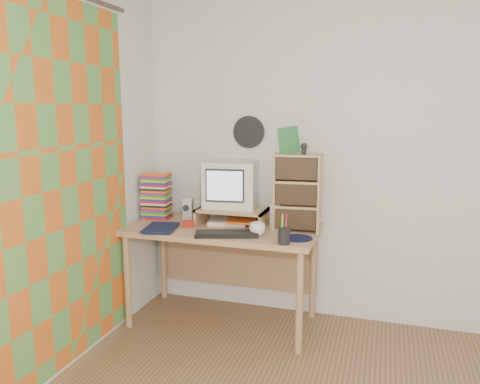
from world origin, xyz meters
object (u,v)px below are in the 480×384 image
Objects in this scene: desk at (225,242)px; keyboard at (227,234)px; diary at (146,226)px; mug at (257,229)px; crt_monitor at (231,184)px; cd_rack at (297,192)px; dvd_stack at (156,200)px.

keyboard is (0.12, -0.30, 0.15)m from desk.
desk is 5.31× the size of diary.
crt_monitor is at bearing 134.23° from mug.
cd_rack reaches higher than desk.
mug reaches higher than desk.
mug is 0.82m from diary.
diary is (-0.52, -0.39, -0.27)m from crt_monitor.
dvd_stack is at bearing 136.66° from keyboard.
keyboard reaches higher than desk.
dvd_stack is at bearing 94.05° from diary.
cd_rack is (0.52, -0.08, -0.02)m from crt_monitor.
mug is at bearing -140.91° from cd_rack.
diary is at bearing -79.26° from dvd_stack.
desk is 0.44m from crt_monitor.
desk is at bearing 19.88° from diary.
crt_monitor reaches higher than mug.
cd_rack is at bearing 0.87° from desk.
mug is at bearing -5.23° from diary.
keyboard is at bearing -157.15° from mug.
mug is (0.90, -0.26, -0.11)m from dvd_stack.
dvd_stack is 1.12× the size of diary.
cd_rack is at bearing 5.39° from diary.
keyboard is at bearing -30.01° from dvd_stack.
cd_rack is (1.13, -0.03, 0.13)m from dvd_stack.
dvd_stack is (-0.71, 0.34, 0.13)m from keyboard.
dvd_stack is at bearing 175.88° from desk.
diary is at bearing -150.66° from crt_monitor.
mug reaches higher than diary.
desk is at bearing 94.06° from keyboard.
crt_monitor reaches higher than keyboard.
desk is 0.42m from mug.
mug is at bearing -34.59° from desk.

